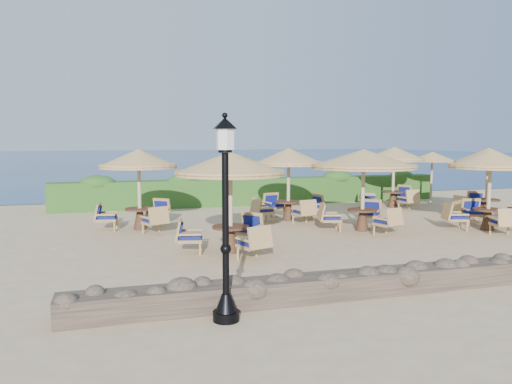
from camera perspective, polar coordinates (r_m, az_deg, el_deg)
name	(u,v)px	position (r m, az deg, el deg)	size (l,w,h in m)	color
ground	(323,232)	(16.23, 7.66, -4.56)	(120.00, 120.00, 0.00)	tan
sea	(148,158)	(84.84, -12.21, 3.87)	(160.00, 160.00, 0.00)	navy
hedge	(258,191)	(22.84, 0.24, 0.07)	(18.00, 0.90, 1.20)	#224B18
stone_wall	(450,275)	(10.98, 21.27, -8.86)	(15.00, 0.65, 0.44)	brown
lamp_post	(226,227)	(8.06, -3.50, -4.06)	(0.44, 0.44, 3.31)	black
extra_parasol	(432,157)	(24.44, 19.50, 3.81)	(2.30, 2.30, 2.41)	#C4B28A
cafe_set_0	(230,179)	(12.95, -2.96, 1.44)	(2.89, 2.89, 2.65)	#C4B28A
cafe_set_1	(363,169)	(16.48, 12.17, 2.62)	(3.42, 3.42, 2.65)	#C4B28A
cafe_set_2	(490,176)	(17.92, 25.16, 1.67)	(2.88, 2.88, 2.65)	#C4B28A
cafe_set_3	(139,174)	(16.78, -13.24, 2.04)	(2.71, 2.75, 2.65)	#C4B28A
cafe_set_4	(289,173)	(18.30, 3.74, 2.21)	(2.88, 2.88, 2.65)	#C4B28A
cafe_set_5	(394,165)	(22.61, 15.46, 3.03)	(2.76, 2.75, 2.65)	#C4B28A
cafe_set_6	(488,170)	(20.81, 24.99, 2.33)	(2.68, 2.76, 2.65)	#C4B28A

